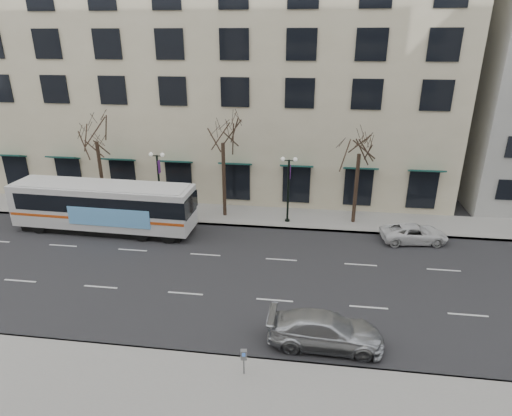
% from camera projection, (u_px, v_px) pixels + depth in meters
% --- Properties ---
extents(ground, '(160.00, 160.00, 0.00)m').
position_uv_depth(ground, '(196.00, 272.00, 25.95)').
color(ground, black).
rests_on(ground, ground).
extents(sidewalk_far, '(80.00, 4.00, 0.15)m').
position_uv_depth(sidewalk_far, '(288.00, 218.00, 33.59)').
color(sidewalk_far, gray).
rests_on(sidewalk_far, ground).
extents(building_hotel, '(40.00, 20.00, 24.00)m').
position_uv_depth(building_hotel, '(226.00, 51.00, 41.05)').
color(building_hotel, '#C1B693').
rests_on(building_hotel, ground).
extents(tree_far_left, '(3.60, 3.60, 8.34)m').
position_uv_depth(tree_far_left, '(95.00, 129.00, 32.78)').
color(tree_far_left, black).
rests_on(tree_far_left, ground).
extents(tree_far_mid, '(3.60, 3.60, 8.55)m').
position_uv_depth(tree_far_mid, '(222.00, 130.00, 31.48)').
color(tree_far_mid, black).
rests_on(tree_far_mid, ground).
extents(tree_far_right, '(3.60, 3.60, 8.06)m').
position_uv_depth(tree_far_right, '(360.00, 141.00, 30.43)').
color(tree_far_right, black).
rests_on(tree_far_right, ground).
extents(lamp_post_left, '(1.22, 0.45, 5.21)m').
position_uv_depth(lamp_post_left, '(159.00, 181.00, 33.01)').
color(lamp_post_left, black).
rests_on(lamp_post_left, ground).
extents(lamp_post_right, '(1.22, 0.45, 5.21)m').
position_uv_depth(lamp_post_right, '(288.00, 187.00, 31.78)').
color(lamp_post_right, black).
rests_on(lamp_post_right, ground).
extents(city_bus, '(13.32, 3.32, 3.59)m').
position_uv_depth(city_bus, '(105.00, 206.00, 30.90)').
color(city_bus, silver).
rests_on(city_bus, ground).
extents(silver_car, '(5.35, 2.25, 1.54)m').
position_uv_depth(silver_car, '(326.00, 330.00, 19.62)').
color(silver_car, '#B1B4B9').
rests_on(silver_car, ground).
extents(white_pickup, '(4.74, 2.65, 1.25)m').
position_uv_depth(white_pickup, '(414.00, 233.00, 29.66)').
color(white_pickup, silver).
rests_on(white_pickup, ground).
extents(pay_station, '(0.28, 0.21, 1.21)m').
position_uv_depth(pay_station, '(244.00, 357.00, 17.64)').
color(pay_station, slate).
rests_on(pay_station, sidewalk_near).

